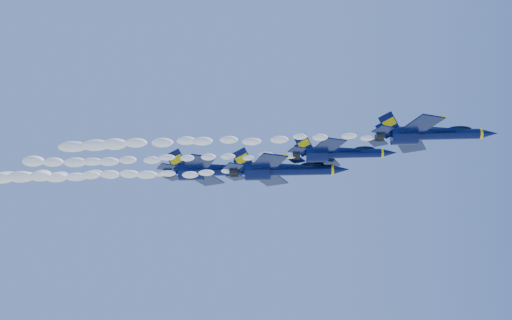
{
  "coord_description": "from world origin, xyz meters",
  "views": [
    {
      "loc": [
        1.81,
        -80.43,
        122.73
      ],
      "look_at": [
        -2.49,
        0.4,
        153.01
      ],
      "focal_mm": 40.0,
      "sensor_mm": 36.0,
      "label": 1
    }
  ],
  "objects_px": {
    "jet_lead": "(428,134)",
    "jet_fourth": "(214,171)",
    "jet_third": "(282,170)",
    "jet_second": "(338,153)"
  },
  "relations": [
    {
      "from": "jet_third",
      "to": "jet_fourth",
      "type": "relative_size",
      "value": 0.93
    },
    {
      "from": "jet_second",
      "to": "jet_lead",
      "type": "bearing_deg",
      "value": -50.62
    },
    {
      "from": "jet_second",
      "to": "jet_third",
      "type": "height_order",
      "value": "jet_second"
    },
    {
      "from": "jet_lead",
      "to": "jet_third",
      "type": "xyz_separation_m",
      "value": [
        -18.71,
        16.32,
        1.32
      ]
    },
    {
      "from": "jet_lead",
      "to": "jet_second",
      "type": "distance_m",
      "value": 16.36
    },
    {
      "from": "jet_lead",
      "to": "jet_second",
      "type": "xyz_separation_m",
      "value": [
        -10.26,
        12.5,
        2.46
      ]
    },
    {
      "from": "jet_fourth",
      "to": "jet_third",
      "type": "bearing_deg",
      "value": -37.33
    },
    {
      "from": "jet_third",
      "to": "jet_fourth",
      "type": "distance_m",
      "value": 15.13
    },
    {
      "from": "jet_lead",
      "to": "jet_second",
      "type": "bearing_deg",
      "value": 129.38
    },
    {
      "from": "jet_lead",
      "to": "jet_fourth",
      "type": "relative_size",
      "value": 0.77
    }
  ]
}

